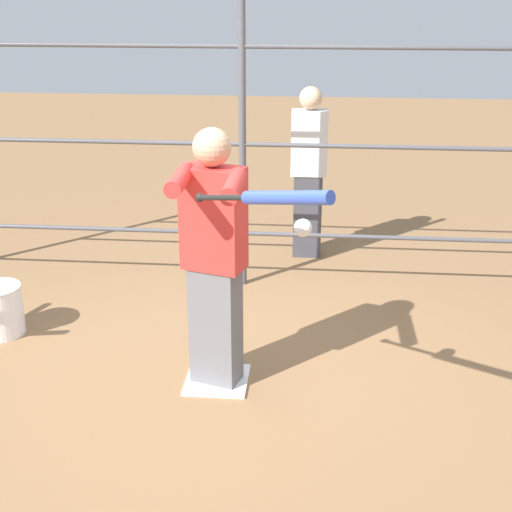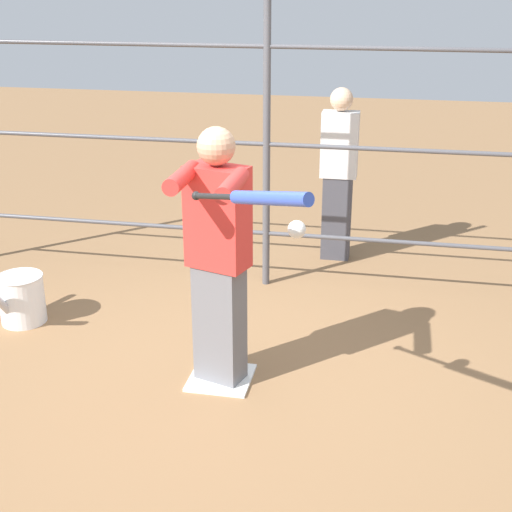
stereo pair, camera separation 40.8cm
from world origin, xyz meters
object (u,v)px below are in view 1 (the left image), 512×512
batter (214,254)px  baseball_bat_swinging (274,198)px  softball_in_flight (303,228)px  bystander_behind_fence (309,171)px

batter → baseball_bat_swinging: 1.07m
baseball_bat_swinging → softball_in_flight: (-0.13, -0.34, -0.26)m
batter → bystander_behind_fence: size_ratio=1.06×
batter → softball_in_flight: (-0.54, 0.45, 0.34)m
bystander_behind_fence → softball_in_flight: bearing=90.4°
softball_in_flight → bystander_behind_fence: (0.02, -2.79, -0.41)m
softball_in_flight → bystander_behind_fence: 2.82m
softball_in_flight → batter: bearing=-39.4°
batter → softball_in_flight: batter is taller
softball_in_flight → bystander_behind_fence: size_ratio=0.06×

